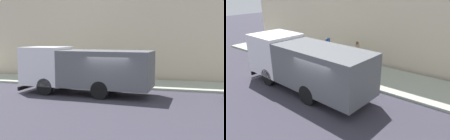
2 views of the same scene
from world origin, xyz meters
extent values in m
plane|color=#34323E|center=(0.00, 0.00, 0.00)|extent=(80.00, 80.00, 0.00)
cube|color=#A3AC99|center=(4.92, 0.00, 0.08)|extent=(3.83, 30.00, 0.15)
cube|color=white|center=(0.87, 4.64, 1.76)|extent=(2.72, 2.83, 2.45)
cube|color=black|center=(0.94, 5.96, 2.06)|extent=(2.16, 0.18, 1.37)
cube|color=#57595E|center=(0.62, 0.45, 1.67)|extent=(2.90, 5.84, 2.26)
cube|color=black|center=(0.95, 6.04, 0.30)|extent=(2.47, 0.26, 0.24)
cylinder|color=black|center=(-0.30, 4.17, 0.54)|extent=(0.36, 1.09, 1.07)
cylinder|color=black|center=(1.97, 4.04, 0.54)|extent=(0.36, 1.09, 1.07)
cylinder|color=black|center=(-0.51, 0.52, 0.54)|extent=(0.36, 1.09, 1.07)
cylinder|color=black|center=(1.76, 0.39, 0.54)|extent=(0.36, 1.09, 1.07)
cylinder|color=black|center=(6.13, 1.77, 0.60)|extent=(0.28, 0.28, 0.91)
cylinder|color=tan|center=(6.13, 1.77, 1.37)|extent=(0.37, 0.37, 0.63)
sphere|color=brown|center=(6.13, 1.77, 1.80)|extent=(0.24, 0.24, 0.24)
cone|color=orange|center=(3.23, 4.50, 0.47)|extent=(0.44, 0.44, 0.63)
cylinder|color=#4C5156|center=(3.32, 2.30, 1.39)|extent=(0.08, 0.08, 2.49)
cube|color=blue|center=(3.32, 2.32, 2.39)|extent=(0.44, 0.03, 0.36)
camera|label=1|loc=(-15.39, -4.12, 3.62)|focal=43.33mm
camera|label=2|loc=(-7.59, -6.90, 5.82)|focal=34.95mm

